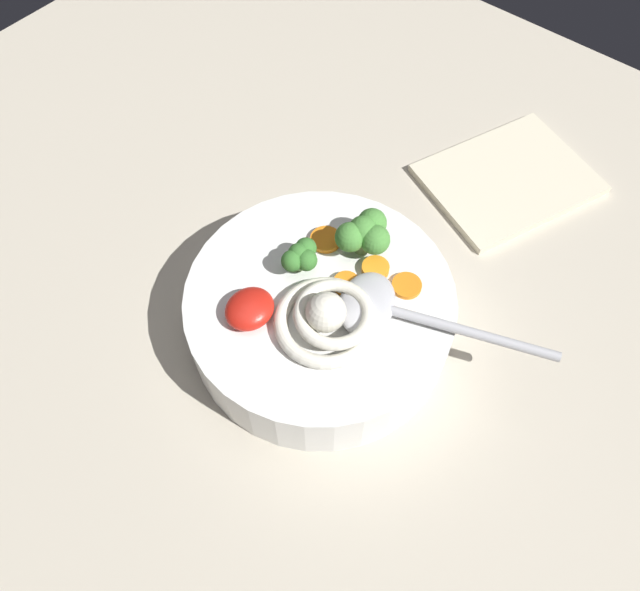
{
  "coord_description": "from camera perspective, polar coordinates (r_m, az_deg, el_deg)",
  "views": [
    {
      "loc": [
        -16.54,
        -19.78,
        51.14
      ],
      "look_at": [
        3.65,
        -3.1,
        8.91
      ],
      "focal_mm": 34.55,
      "sensor_mm": 36.0,
      "label": 1
    }
  ],
  "objects": [
    {
      "name": "carrot_slice_front",
      "position": [
        0.52,
        0.8,
        5.02
      ],
      "size": [
        2.65,
        2.65,
        0.49
      ],
      "primitive_type": "cylinder",
      "color": "orange",
      "rests_on": "soup_bowl"
    },
    {
      "name": "chili_sauce_dollop",
      "position": [
        0.48,
        -6.8,
        -1.03
      ],
      "size": [
        4.08,
        3.68,
        1.84
      ],
      "primitive_type": "ellipsoid",
      "color": "red",
      "rests_on": "soup_bowl"
    },
    {
      "name": "table_slab",
      "position": [
        0.56,
        -4.87,
        -4.66
      ],
      "size": [
        109.26,
        109.26,
        3.31
      ],
      "primitive_type": "cube",
      "color": "#BCB29E",
      "rests_on": "ground"
    },
    {
      "name": "broccoli_floret_left",
      "position": [
        0.5,
        -1.93,
        3.76
      ],
      "size": [
        3.51,
        3.02,
        2.77
      ],
      "color": "#7A9E60",
      "rests_on": "soup_bowl"
    },
    {
      "name": "carrot_slice_rear",
      "position": [
        0.5,
        8.03,
        0.91
      ],
      "size": [
        2.46,
        2.46,
        0.43
      ],
      "primitive_type": "cylinder",
      "color": "orange",
      "rests_on": "soup_bowl"
    },
    {
      "name": "broccoli_floret_far",
      "position": [
        0.5,
        4.18,
        5.8
      ],
      "size": [
        4.85,
        4.17,
        3.83
      ],
      "color": "#7A9E60",
      "rests_on": "soup_bowl"
    },
    {
      "name": "soup_bowl",
      "position": [
        0.52,
        0.0,
        -1.57
      ],
      "size": [
        22.24,
        22.24,
        5.6
      ],
      "color": "white",
      "rests_on": "table_slab"
    },
    {
      "name": "carrot_slice_beside_noodles",
      "position": [
        0.51,
        5.16,
        2.49
      ],
      "size": [
        2.29,
        2.29,
        0.68
      ],
      "primitive_type": "cylinder",
      "color": "orange",
      "rests_on": "soup_bowl"
    },
    {
      "name": "folded_napkin",
      "position": [
        0.67,
        17.02,
        10.3
      ],
      "size": [
        19.8,
        17.62,
        0.8
      ],
      "primitive_type": "cube",
      "rotation": [
        0.0,
        0.0,
        -0.38
      ],
      "color": "beige",
      "rests_on": "table_slab"
    },
    {
      "name": "noodle_pile",
      "position": [
        0.47,
        0.74,
        -2.04
      ],
      "size": [
        8.97,
        8.8,
        3.61
      ],
      "color": "silver",
      "rests_on": "soup_bowl"
    },
    {
      "name": "soup_spoon",
      "position": [
        0.48,
        5.95,
        -1.17
      ],
      "size": [
        9.4,
        17.26,
        1.6
      ],
      "rotation": [
        0.0,
        0.0,
        5.08
      ],
      "color": "#B7B7BC",
      "rests_on": "soup_bowl"
    },
    {
      "name": "carrot_slice_extra_b",
      "position": [
        0.5,
        2.45,
        1.11
      ],
      "size": [
        2.14,
        2.14,
        0.63
      ],
      "primitive_type": "cylinder",
      "color": "orange",
      "rests_on": "soup_bowl"
    }
  ]
}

